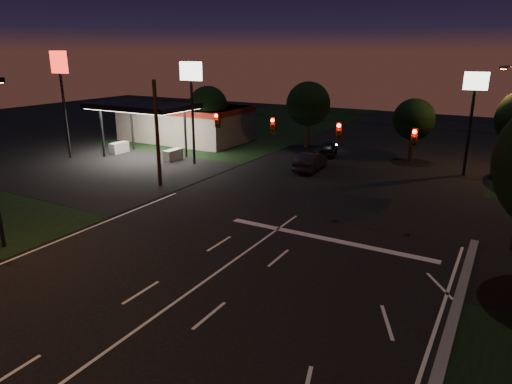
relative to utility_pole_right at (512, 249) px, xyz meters
The scene contains 15 objects.
ground 19.21m from the utility_pole_right, 128.66° to the right, with size 140.00×140.00×0.00m, color black.
cross_street_left 32.02m from the utility_pole_right, behind, with size 20.00×16.00×0.02m, color black.
stop_bar 9.66m from the utility_pole_right, 158.75° to the right, with size 12.00×0.50×0.01m, color silver.
utility_pole_right is the anchor object (origin of this frame).
utility_pole_left 24.00m from the utility_pole_right, behind, with size 0.28×0.28×8.00m, color black.
signal_span 13.20m from the utility_pole_right, behind, with size 24.00×0.40×1.56m.
gas_station 37.27m from the utility_pole_right, 155.56° to the left, with size 14.20×16.10×5.25m.
pole_sign_left_near 27.82m from the utility_pole_right, 164.93° to the left, with size 2.20×0.30×9.10m.
pole_sign_left_far 38.87m from the utility_pole_right, behind, with size 2.00×0.30×10.00m.
pole_sign_right 16.73m from the utility_pole_right, 104.93° to the left, with size 1.80×0.30×8.40m.
tree_far_a 33.84m from the utility_pole_right, 153.24° to the left, with size 4.20×4.20×6.42m.
tree_far_b 28.04m from the utility_pole_right, 136.25° to the left, with size 4.60×4.60×6.98m.
tree_far_c 20.58m from the utility_pole_right, 116.39° to the left, with size 3.80×3.80×5.86m.
car_oncoming_a 23.60m from the utility_pole_right, 134.98° to the left, with size 1.58×3.92×1.34m, color black.
car_oncoming_b 18.84m from the utility_pole_right, 147.23° to the left, with size 1.66×4.75×1.56m, color black.
Camera 1 is at (11.17, -10.75, 9.95)m, focal length 32.00 mm.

